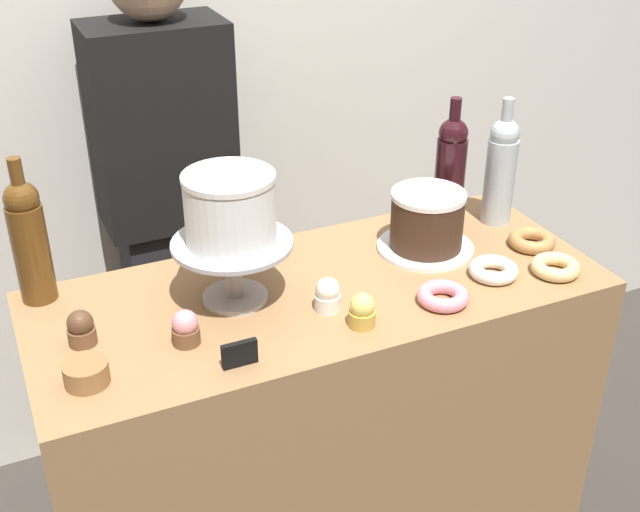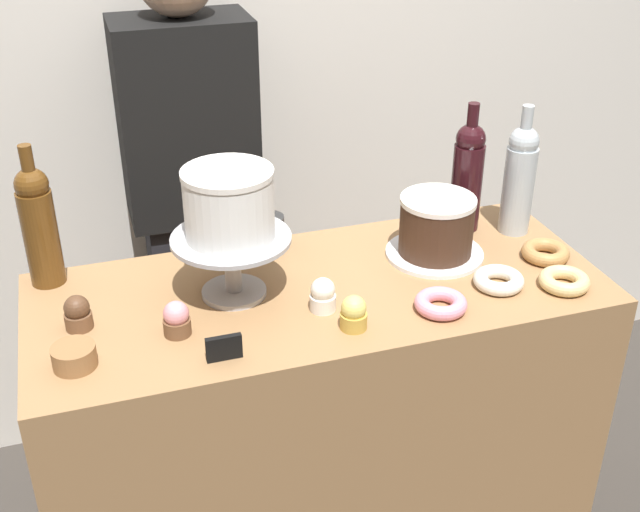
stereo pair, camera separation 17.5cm
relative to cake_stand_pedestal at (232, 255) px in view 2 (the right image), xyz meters
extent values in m
cube|color=silver|center=(0.19, 0.81, 0.27)|extent=(6.00, 0.05, 2.60)
cube|color=#997047|center=(0.19, -0.03, -0.57)|extent=(1.27, 0.53, 0.94)
cylinder|color=#B2B2B7|center=(0.00, 0.00, -0.09)|extent=(0.14, 0.14, 0.01)
cylinder|color=#B2B2B7|center=(0.00, 0.00, -0.03)|extent=(0.04, 0.04, 0.12)
cylinder|color=#B2B2B7|center=(0.00, 0.00, 0.04)|extent=(0.26, 0.26, 0.01)
cylinder|color=white|center=(0.00, 0.00, 0.11)|extent=(0.19, 0.19, 0.14)
cylinder|color=white|center=(0.00, 0.00, 0.19)|extent=(0.19, 0.19, 0.01)
cylinder|color=white|center=(0.49, 0.03, -0.09)|extent=(0.23, 0.23, 0.01)
cylinder|color=#3D2619|center=(0.49, 0.03, -0.02)|extent=(0.17, 0.17, 0.13)
cylinder|color=white|center=(0.49, 0.03, 0.05)|extent=(0.18, 0.18, 0.01)
cylinder|color=#B2BCC1|center=(0.73, 0.09, 0.01)|extent=(0.08, 0.08, 0.22)
sphere|color=#B2BCC1|center=(0.73, 0.09, 0.14)|extent=(0.07, 0.07, 0.07)
cylinder|color=#B2BCC1|center=(0.73, 0.09, 0.19)|extent=(0.03, 0.03, 0.08)
cylinder|color=#5B3814|center=(-0.38, 0.18, 0.01)|extent=(0.08, 0.08, 0.22)
sphere|color=#5B3814|center=(-0.38, 0.18, 0.14)|extent=(0.07, 0.07, 0.07)
cylinder|color=#5B3814|center=(-0.38, 0.18, 0.19)|extent=(0.03, 0.03, 0.08)
cylinder|color=black|center=(0.62, 0.14, 0.01)|extent=(0.08, 0.08, 0.22)
sphere|color=black|center=(0.62, 0.14, 0.14)|extent=(0.07, 0.07, 0.07)
cylinder|color=black|center=(0.62, 0.14, 0.19)|extent=(0.03, 0.03, 0.08)
cylinder|color=brown|center=(-0.33, -0.03, -0.08)|extent=(0.06, 0.06, 0.03)
sphere|color=brown|center=(-0.33, -0.03, -0.05)|extent=(0.05, 0.05, 0.05)
cylinder|color=brown|center=(-0.14, -0.11, -0.08)|extent=(0.06, 0.06, 0.03)
sphere|color=pink|center=(-0.14, -0.11, -0.05)|extent=(0.05, 0.05, 0.05)
cylinder|color=gold|center=(0.20, -0.20, -0.08)|extent=(0.06, 0.06, 0.03)
sphere|color=#EFDB6B|center=(0.20, -0.20, -0.05)|extent=(0.05, 0.05, 0.05)
cylinder|color=white|center=(0.17, -0.12, -0.08)|extent=(0.06, 0.06, 0.03)
sphere|color=white|center=(0.17, -0.12, -0.05)|extent=(0.05, 0.05, 0.05)
torus|color=#B27F47|center=(0.73, -0.07, -0.08)|extent=(0.11, 0.11, 0.03)
torus|color=silver|center=(0.56, -0.15, -0.08)|extent=(0.11, 0.11, 0.03)
torus|color=pink|center=(0.40, -0.20, -0.08)|extent=(0.11, 0.11, 0.03)
torus|color=#E0C17F|center=(0.70, -0.19, -0.08)|extent=(0.11, 0.11, 0.03)
cylinder|color=olive|center=(-0.34, -0.16, -0.09)|extent=(0.08, 0.08, 0.01)
cylinder|color=olive|center=(-0.34, -0.16, -0.08)|extent=(0.08, 0.08, 0.01)
cylinder|color=olive|center=(-0.34, -0.16, -0.07)|extent=(0.08, 0.08, 0.01)
cylinder|color=olive|center=(-0.34, -0.16, -0.06)|extent=(0.08, 0.08, 0.01)
cube|color=black|center=(-0.07, -0.23, -0.07)|extent=(0.07, 0.01, 0.05)
cylinder|color=#282828|center=(0.13, 0.18, -0.06)|extent=(0.08, 0.08, 0.09)
cube|color=black|center=(0.01, 0.61, -0.61)|extent=(0.28, 0.18, 0.85)
cube|color=black|center=(0.01, 0.61, 0.09)|extent=(0.36, 0.22, 0.55)
camera|label=1|loc=(-0.45, -1.43, 0.83)|focal=45.50mm
camera|label=2|loc=(-0.28, -1.49, 0.83)|focal=45.50mm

